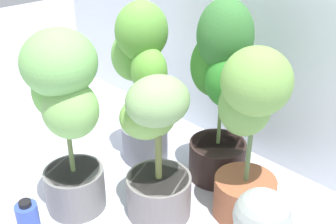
{
  "coord_description": "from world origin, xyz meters",
  "views": [
    {
      "loc": [
        1.06,
        -0.79,
        1.24
      ],
      "look_at": [
        -0.05,
        0.3,
        0.42
      ],
      "focal_mm": 44.23,
      "sensor_mm": 36.0,
      "label": 1
    }
  ],
  "objects_px": {
    "potted_plant_back_right": "(249,126)",
    "potted_plant_back_left": "(142,73)",
    "potted_plant_front_left": "(65,107)",
    "potted_plant_back_center": "(221,87)",
    "potted_plant_center": "(156,146)",
    "floor_fan": "(261,222)"
  },
  "relations": [
    {
      "from": "potted_plant_back_right",
      "to": "potted_plant_back_left",
      "type": "bearing_deg",
      "value": -178.35
    },
    {
      "from": "potted_plant_front_left",
      "to": "potted_plant_back_center",
      "type": "distance_m",
      "value": 0.68
    },
    {
      "from": "potted_plant_front_left",
      "to": "potted_plant_back_right",
      "type": "distance_m",
      "value": 0.73
    },
    {
      "from": "potted_plant_center",
      "to": "potted_plant_front_left",
      "type": "bearing_deg",
      "value": -138.85
    },
    {
      "from": "potted_plant_back_left",
      "to": "potted_plant_back_center",
      "type": "xyz_separation_m",
      "value": [
        0.37,
        0.14,
        0.01
      ]
    },
    {
      "from": "potted_plant_back_left",
      "to": "potted_plant_back_right",
      "type": "bearing_deg",
      "value": 1.65
    },
    {
      "from": "potted_plant_center",
      "to": "floor_fan",
      "type": "relative_size",
      "value": 1.78
    },
    {
      "from": "potted_plant_front_left",
      "to": "potted_plant_center",
      "type": "xyz_separation_m",
      "value": [
        0.27,
        0.24,
        -0.17
      ]
    },
    {
      "from": "potted_plant_center",
      "to": "potted_plant_back_center",
      "type": "relative_size",
      "value": 0.74
    },
    {
      "from": "potted_plant_back_left",
      "to": "potted_plant_back_right",
      "type": "relative_size",
      "value": 1.09
    },
    {
      "from": "potted_plant_back_left",
      "to": "potted_plant_back_center",
      "type": "distance_m",
      "value": 0.4
    },
    {
      "from": "potted_plant_front_left",
      "to": "potted_plant_back_center",
      "type": "xyz_separation_m",
      "value": [
        0.29,
        0.62,
        -0.02
      ]
    },
    {
      "from": "potted_plant_front_left",
      "to": "potted_plant_back_right",
      "type": "bearing_deg",
      "value": 42.64
    },
    {
      "from": "potted_plant_front_left",
      "to": "floor_fan",
      "type": "relative_size",
      "value": 2.24
    },
    {
      "from": "potted_plant_center",
      "to": "potted_plant_back_center",
      "type": "xyz_separation_m",
      "value": [
        0.02,
        0.38,
        0.15
      ]
    },
    {
      "from": "potted_plant_back_left",
      "to": "floor_fan",
      "type": "relative_size",
      "value": 2.28
    },
    {
      "from": "floor_fan",
      "to": "potted_plant_back_center",
      "type": "bearing_deg",
      "value": 33.33
    },
    {
      "from": "potted_plant_center",
      "to": "potted_plant_back_center",
      "type": "height_order",
      "value": "potted_plant_back_center"
    },
    {
      "from": "floor_fan",
      "to": "potted_plant_front_left",
      "type": "bearing_deg",
      "value": 88.3
    },
    {
      "from": "potted_plant_front_left",
      "to": "floor_fan",
      "type": "height_order",
      "value": "potted_plant_front_left"
    },
    {
      "from": "potted_plant_back_left",
      "to": "potted_plant_back_right",
      "type": "xyz_separation_m",
      "value": [
        0.62,
        0.02,
        -0.04
      ]
    },
    {
      "from": "potted_plant_front_left",
      "to": "potted_plant_back_right",
      "type": "xyz_separation_m",
      "value": [
        0.54,
        0.49,
        -0.07
      ]
    }
  ]
}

